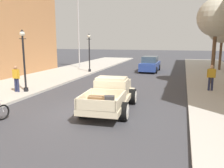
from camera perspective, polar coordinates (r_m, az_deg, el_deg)
ground_plane at (r=11.06m, az=-5.82°, el=-7.06°), size 140.00×140.00×0.00m
hotrod_truck_cream at (r=11.49m, az=-0.18°, el=-2.42°), size 2.40×5.02×1.58m
car_background_blue at (r=25.47m, az=9.30°, el=4.74°), size 1.92×4.33×1.65m
pedestrian_sidewalk_left at (r=15.72m, az=-22.42°, el=1.58°), size 0.53×0.22×1.65m
pedestrian_sidewalk_right at (r=16.22m, az=23.13°, el=1.78°), size 0.53×0.22×1.65m
street_lamp_near at (r=15.51m, az=-20.81°, el=6.41°), size 0.50×0.32×3.85m
street_lamp_far at (r=24.06m, az=-5.59°, el=8.35°), size 0.50×0.32×3.85m
flagpole at (r=27.87m, az=-7.82°, el=15.60°), size 1.74×0.16×9.16m
street_tree_second at (r=18.87m, az=24.24°, el=14.57°), size 2.73×2.73×6.18m
street_tree_third at (r=27.98m, az=25.47°, el=12.09°), size 2.99×2.99×5.89m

